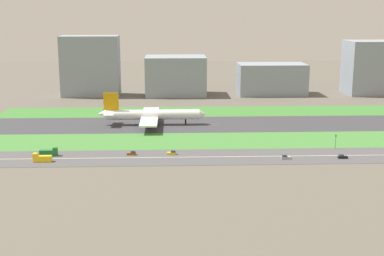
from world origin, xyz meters
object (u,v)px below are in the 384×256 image
(car_3, at_px, (342,157))
(terminal_building, at_px, (91,66))
(truck_2, at_px, (49,153))
(truck_0, at_px, (42,158))
(traffic_light, at_px, (336,140))
(hangar_building, at_px, (176,76))
(car_0, at_px, (132,153))
(car_4, at_px, (172,153))
(airliner, at_px, (150,115))
(office_tower, at_px, (271,79))
(car_1, at_px, (286,157))
(fuel_tank_west, at_px, (176,80))
(cargo_warehouse, at_px, (371,67))

(car_3, distance_m, terminal_building, 241.27)
(truck_2, bearing_deg, truck_0, -96.31)
(truck_0, height_order, car_3, truck_0)
(traffic_light, bearing_deg, hangar_building, 114.25)
(car_0, distance_m, hangar_building, 184.03)
(car_4, xyz_separation_m, hangar_building, (3.64, 182.00, 14.75))
(airliner, relative_size, car_4, 14.77)
(truck_0, height_order, office_tower, office_tower)
(airliner, bearing_deg, car_4, -79.32)
(truck_2, height_order, terminal_building, terminal_building)
(car_3, xyz_separation_m, traffic_light, (2.15, 17.99, 3.37))
(hangar_building, bearing_deg, car_1, -75.57)
(car_1, xyz_separation_m, truck_2, (-111.65, 10.00, 0.75))
(car_0, relative_size, fuel_tank_west, 0.19)
(car_4, relative_size, car_3, 1.00)
(truck_2, bearing_deg, airliner, 56.04)
(car_0, bearing_deg, airliner, 84.57)
(terminal_building, height_order, cargo_warehouse, terminal_building)
(airliner, bearing_deg, car_1, -49.83)
(car_0, distance_m, office_tower, 208.55)
(office_tower, distance_m, fuel_tank_west, 89.63)
(cargo_warehouse, bearing_deg, hangar_building, 180.00)
(office_tower, relative_size, cargo_warehouse, 1.26)
(car_4, relative_size, office_tower, 0.08)
(car_4, xyz_separation_m, car_0, (-19.29, 0.00, 0.00))
(truck_0, distance_m, car_4, 60.56)
(car_4, height_order, car_3, same)
(traffic_light, bearing_deg, truck_0, -172.77)
(airliner, xyz_separation_m, car_0, (-6.47, -68.00, -5.31))
(car_0, relative_size, hangar_building, 0.09)
(truck_2, xyz_separation_m, cargo_warehouse, (222.45, 182.00, 20.02))
(car_4, relative_size, truck_2, 0.52)
(car_4, xyz_separation_m, office_tower, (81.86, 182.00, 11.65))
(car_0, height_order, hangar_building, hangar_building)
(traffic_light, bearing_deg, car_3, -96.82)
(car_0, distance_m, truck_2, 39.34)
(car_3, xyz_separation_m, office_tower, (1.98, 192.00, 11.65))
(airliner, xyz_separation_m, fuel_tank_west, (17.41, 159.00, 0.33))
(truck_2, distance_m, fuel_tank_west, 235.69)
(car_0, height_order, fuel_tank_west, fuel_tank_west)
(hangar_building, bearing_deg, truck_0, -108.26)
(airliner, relative_size, car_3, 14.77)
(car_3, height_order, terminal_building, terminal_building)
(traffic_light, bearing_deg, car_4, -174.43)
(airliner, relative_size, fuel_tank_west, 2.74)
(airliner, relative_size, hangar_building, 1.35)
(fuel_tank_west, bearing_deg, terminal_building, -146.88)
(hangar_building, relative_size, office_tower, 0.88)
(terminal_building, xyz_separation_m, cargo_warehouse, (228.23, 0.00, -2.21))
(office_tower, xyz_separation_m, fuel_tank_west, (-77.28, 45.00, -6.02))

